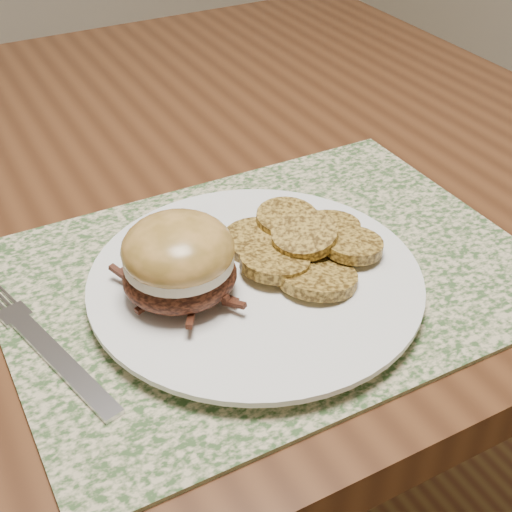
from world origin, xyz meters
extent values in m
cylinder|color=#552F18|center=(0.69, 0.39, 0.35)|extent=(0.06, 0.06, 0.71)
cube|color=#37542B|center=(0.23, -0.24, 0.75)|extent=(0.45, 0.33, 0.00)
cylinder|color=white|center=(0.21, -0.26, 0.76)|extent=(0.26, 0.26, 0.02)
ellipsoid|color=black|center=(0.14, -0.25, 0.79)|extent=(0.09, 0.09, 0.04)
cylinder|color=beige|center=(0.14, -0.25, 0.80)|extent=(0.09, 0.09, 0.01)
ellipsoid|color=#B5813B|center=(0.14, -0.25, 0.81)|extent=(0.09, 0.09, 0.05)
cylinder|color=#A88231|center=(0.23, -0.22, 0.77)|extent=(0.08, 0.08, 0.01)
cylinder|color=#A88231|center=(0.26, -0.21, 0.78)|extent=(0.08, 0.08, 0.02)
cylinder|color=#A88231|center=(0.29, -0.23, 0.77)|extent=(0.07, 0.07, 0.02)
cylinder|color=#A88231|center=(0.22, -0.26, 0.78)|extent=(0.07, 0.07, 0.02)
cylinder|color=#A88231|center=(0.26, -0.25, 0.79)|extent=(0.08, 0.08, 0.02)
cylinder|color=#A88231|center=(0.29, -0.27, 0.78)|extent=(0.06, 0.06, 0.02)
cylinder|color=#A88231|center=(0.25, -0.29, 0.77)|extent=(0.09, 0.09, 0.02)
cube|color=silver|center=(0.04, -0.27, 0.76)|extent=(0.05, 0.13, 0.00)
cube|color=silver|center=(0.02, -0.19, 0.76)|extent=(0.03, 0.03, 0.00)
camera|label=1|loc=(-0.01, -0.66, 1.13)|focal=50.00mm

